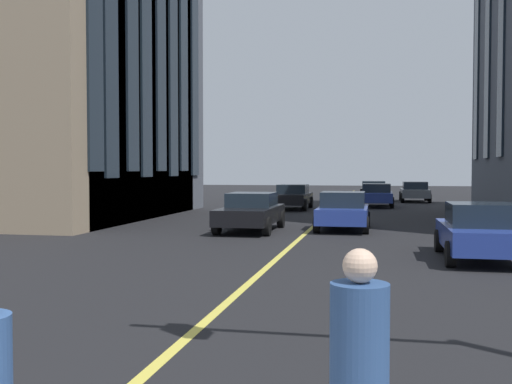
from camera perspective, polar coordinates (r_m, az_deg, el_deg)
name	(u,v)px	position (r m, az deg, el deg)	size (l,w,h in m)	color
lane_centre_line	(311,229)	(22.26, 5.24, -3.53)	(80.00, 0.16, 0.01)	#D8C64C
car_blue_far	(343,211)	(21.96, 8.33, -1.80)	(3.90, 1.89, 1.40)	navy
car_blue_mid	(481,232)	(15.53, 20.67, -3.56)	(3.90, 1.89, 1.40)	navy
car_blue_parked_b	(377,195)	(35.96, 11.44, -0.27)	(4.40, 1.95, 1.37)	navy
car_grey_trailing	(415,191)	(42.07, 14.93, 0.05)	(4.40, 1.95, 1.37)	slate
car_black_parked_a	(374,190)	(43.73, 11.19, 0.16)	(4.40, 1.95, 1.37)	black
car_black_near	(251,211)	(21.41, -0.49, -1.87)	(4.40, 1.95, 1.37)	black
car_black_oncoming	(292,196)	(33.19, 3.50, -0.43)	(4.40, 1.95, 1.37)	black
pedestrian_far	(359,382)	(4.06, 9.83, -17.43)	(0.38, 0.38, 1.71)	beige
building_left_near	(45,49)	(29.28, -19.48, 12.73)	(13.17, 9.81, 15.27)	gray
building_left_far	(45,75)	(30.98, -19.50, 10.45)	(13.96, 11.78, 13.47)	#565B66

